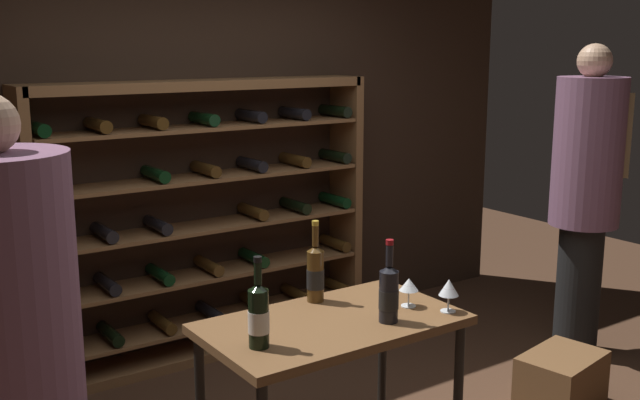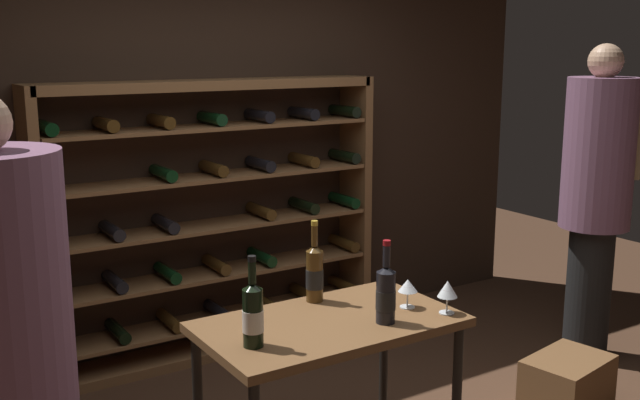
{
  "view_description": "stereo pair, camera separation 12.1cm",
  "coord_description": "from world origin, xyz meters",
  "views": [
    {
      "loc": [
        -2.08,
        -2.65,
        2.0
      ],
      "look_at": [
        -0.15,
        0.15,
        1.3
      ],
      "focal_mm": 42.08,
      "sensor_mm": 36.0,
      "label": 1
    },
    {
      "loc": [
        -1.97,
        -2.71,
        2.0
      ],
      "look_at": [
        -0.15,
        0.15,
        1.3
      ],
      "focal_mm": 42.08,
      "sensor_mm": 36.0,
      "label": 2
    }
  ],
  "objects": [
    {
      "name": "wine_bottle_amber_reserve",
      "position": [
        -0.23,
        0.08,
        0.98
      ],
      "size": [
        0.08,
        0.08,
        0.38
      ],
      "color": "#4C3314",
      "rests_on": "tasting_table"
    },
    {
      "name": "wine_glass_stemmed_right",
      "position": [
        0.17,
        -0.37,
        0.95
      ],
      "size": [
        0.09,
        0.09,
        0.15
      ],
      "color": "silver",
      "rests_on": "tasting_table"
    },
    {
      "name": "wine_crate",
      "position": [
        1.24,
        -0.21,
        0.16
      ],
      "size": [
        0.53,
        0.42,
        0.32
      ],
      "primitive_type": "cube",
      "rotation": [
        0.0,
        0.0,
        0.19
      ],
      "color": "brown",
      "rests_on": "ground"
    },
    {
      "name": "person_guest_plum_blouse",
      "position": [
        -1.62,
        -0.19,
        1.03
      ],
      "size": [
        0.47,
        0.47,
        1.86
      ],
      "rotation": [
        0.0,
        0.0,
        -0.75
      ],
      "color": "black",
      "rests_on": "ground"
    },
    {
      "name": "person_guest_blue_shirt",
      "position": [
        1.98,
        0.26,
        1.12
      ],
      "size": [
        0.44,
        0.44,
        2.01
      ],
      "rotation": [
        0.0,
        0.0,
        -0.55
      ],
      "color": "black",
      "rests_on": "ground"
    },
    {
      "name": "wine_rack",
      "position": [
        -0.02,
        1.62,
        0.89
      ],
      "size": [
        2.27,
        0.32,
        1.79
      ],
      "color": "brown",
      "rests_on": "ground"
    },
    {
      "name": "wine_bottle_red_label",
      "position": [
        -0.12,
        -0.32,
        0.97
      ],
      "size": [
        0.09,
        0.09,
        0.36
      ],
      "color": "black",
      "rests_on": "tasting_table"
    },
    {
      "name": "back_wall",
      "position": [
        0.0,
        1.83,
        1.46
      ],
      "size": [
        5.36,
        0.1,
        2.91
      ],
      "primitive_type": "cube",
      "color": "#332319",
      "rests_on": "ground"
    },
    {
      "name": "wine_bottle_gold_foil",
      "position": [
        -0.71,
        -0.24,
        0.98
      ],
      "size": [
        0.08,
        0.08,
        0.37
      ],
      "color": "black",
      "rests_on": "tasting_table"
    },
    {
      "name": "tasting_table",
      "position": [
        -0.31,
        -0.16,
        0.75
      ],
      "size": [
        1.11,
        0.64,
        0.85
      ],
      "color": "brown",
      "rests_on": "ground"
    },
    {
      "name": "wine_glass_stemmed_left",
      "position": [
        0.08,
        -0.22,
        0.94
      ],
      "size": [
        0.09,
        0.09,
        0.13
      ],
      "color": "silver",
      "rests_on": "tasting_table"
    }
  ]
}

